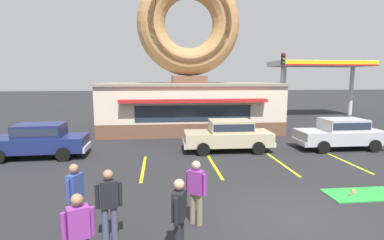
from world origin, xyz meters
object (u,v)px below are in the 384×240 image
Objects in this scene: pedestrian_hooded_kid at (109,202)px; golf_ball at (382,192)px; pedestrian_beanie_man at (196,189)px; trash_bin at (271,128)px; car_champagne at (229,134)px; traffic_light_pole at (282,78)px; car_silver at (341,132)px; pedestrian_leather_jacket_man at (179,214)px; car_navy at (38,139)px; pedestrian_clipboard_woman at (75,194)px; pedestrian_blue_sweater_man at (79,232)px.

golf_ball is at bearing 13.58° from pedestrian_hooded_kid.
golf_ball is 0.02× the size of pedestrian_beanie_man.
trash_bin is at bearing 60.86° from pedestrian_beanie_man.
traffic_light_pole is at bearing 54.74° from car_champagne.
traffic_light_pole is at bearing 85.84° from car_silver.
traffic_light_pole is at bearing 61.93° from pedestrian_leather_jacket_man.
car_silver is (5.99, -0.19, 0.00)m from car_champagne.
traffic_light_pole reaches higher than car_silver.
pedestrian_leather_jacket_man is (6.07, -8.64, 0.07)m from car_navy.
pedestrian_leather_jacket_man is at bearing -28.82° from pedestrian_clipboard_woman.
car_champagne reaches higher than golf_ball.
car_champagne is 2.70× the size of pedestrian_clipboard_woman.
pedestrian_hooded_kid is 14.56m from trash_bin.
pedestrian_clipboard_woman is (-11.55, -7.40, 0.07)m from car_silver.
trash_bin is (0.01, 9.89, 0.45)m from golf_ball.
car_champagne is 9.46m from pedestrian_leather_jacket_man.
pedestrian_hooded_kid reaches higher than car_champagne.
traffic_light_pole is (15.88, 9.76, 2.84)m from car_navy.
pedestrian_clipboard_woman is at bearing -129.30° from trash_bin.
traffic_light_pole is at bearing 57.23° from pedestrian_hooded_kid.
pedestrian_leather_jacket_man reaches higher than car_silver.
car_navy and car_silver have the same top height.
trash_bin is 0.17× the size of traffic_light_pole.
pedestrian_leather_jacket_man is 1.46m from pedestrian_beanie_man.
car_navy is 10.56m from pedestrian_leather_jacket_man.
pedestrian_beanie_man is at bearing -119.14° from trash_bin.
car_navy is 8.14m from pedestrian_clipboard_woman.
pedestrian_blue_sweater_man is 0.98× the size of pedestrian_clipboard_woman.
pedestrian_blue_sweater_man is at bearing -164.83° from pedestrian_leather_jacket_man.
pedestrian_clipboard_woman is at bearing -179.67° from pedestrian_beanie_man.
car_navy is 2.70× the size of pedestrian_hooded_kid.
pedestrian_beanie_man is at bearing -108.96° from car_champagne.
pedestrian_leather_jacket_man is at bearing -118.30° from trash_bin.
pedestrian_hooded_kid is 1.72m from pedestrian_leather_jacket_man.
car_champagne reaches higher than trash_bin.
car_navy reaches higher than trash_bin.
golf_ball is 6.51m from pedestrian_beanie_man.
pedestrian_leather_jacket_man is (1.55, -0.75, -0.01)m from pedestrian_hooded_kid.
car_champagne is at bearing -134.75° from trash_bin.
pedestrian_clipboard_woman reaches higher than trash_bin.
pedestrian_clipboard_woman is at bearing -126.26° from car_champagne.
car_silver is 2.74× the size of pedestrian_blue_sweater_man.
pedestrian_blue_sweater_man reaches higher than car_navy.
car_navy reaches higher than golf_ball.
golf_ball is 9.90m from trash_bin.
trash_bin is (-2.29, 3.92, -0.37)m from car_silver.
pedestrian_hooded_kid is at bearing 153.97° from pedestrian_leather_jacket_man.
pedestrian_blue_sweater_man is 1.71× the size of trash_bin.
car_silver is (15.18, 0.11, 0.00)m from car_navy.
car_navy is at bearing -162.66° from trash_bin.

